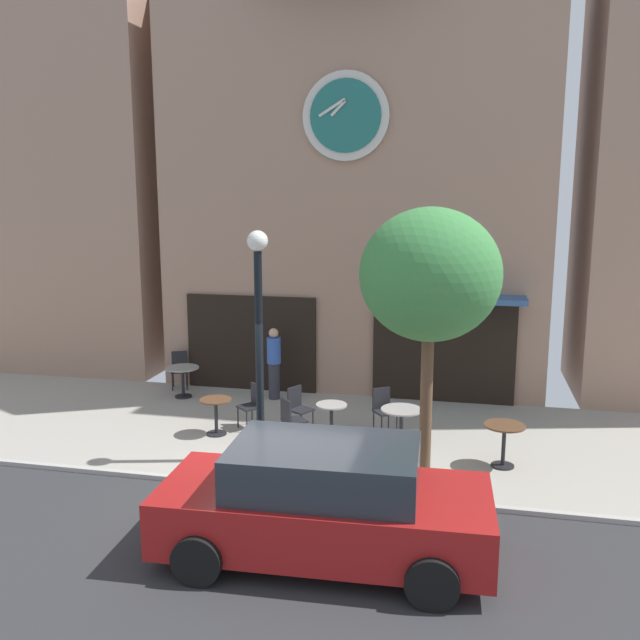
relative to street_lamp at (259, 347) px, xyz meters
name	(u,v)px	position (x,y,z in m)	size (l,w,h in m)	color
ground_plane	(271,500)	(0.61, -1.48, -2.11)	(25.19, 11.56, 0.13)	#9E998E
clock_building	(356,140)	(0.75, 5.70, 3.88)	(9.15, 4.18, 11.54)	#9E7A66
neighbor_building_left	(58,76)	(-7.57, 6.36, 5.73)	(6.38, 4.12, 15.64)	#9E7A66
street_lamp	(259,347)	(0.00, 0.00, 0.00)	(0.36, 0.36, 4.11)	black
street_tree	(430,276)	(2.92, -0.32, 1.36)	(2.24, 2.01, 4.53)	brown
cafe_table_rightmost	(183,375)	(-2.91, 3.28, -1.56)	(0.76, 0.76, 0.72)	black
cafe_table_leftmost	(216,411)	(-1.26, 1.08, -1.60)	(0.63, 0.63, 0.73)	black
cafe_table_near_door	(331,416)	(1.03, 1.29, -1.62)	(0.60, 0.60, 0.72)	black
cafe_table_near_curb	(401,419)	(2.40, 1.15, -1.53)	(0.77, 0.77, 0.76)	black
cafe_table_center_left	(504,437)	(4.24, 0.62, -1.54)	(0.72, 0.72, 0.77)	black
cafe_chair_facing_wall	(383,407)	(1.97, 1.91, -1.56)	(0.56, 0.56, 0.90)	black
cafe_chair_by_entrance	(180,367)	(-3.30, 3.98, -1.56)	(0.52, 0.52, 0.90)	black
cafe_chair_corner	(298,405)	(0.27, 1.64, -1.56)	(0.55, 0.55, 0.90)	black
cafe_chair_outer	(253,402)	(-0.67, 1.63, -1.56)	(0.56, 0.56, 0.90)	black
cafe_chair_curbside	(291,417)	(0.32, 0.89, -1.56)	(0.57, 0.57, 0.90)	black
pedestrian_blue	(274,363)	(-0.79, 3.62, -1.22)	(0.42, 0.42, 1.67)	#2D2D38
parked_car_red	(324,503)	(1.79, -2.98, -1.33)	(4.37, 2.15, 1.55)	maroon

